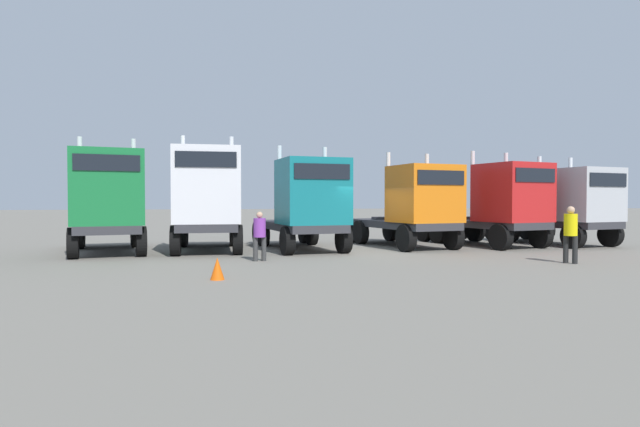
{
  "coord_description": "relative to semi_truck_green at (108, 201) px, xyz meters",
  "views": [
    {
      "loc": [
        -6.19,
        -19.12,
        2.0
      ],
      "look_at": [
        -1.14,
        2.54,
        1.44
      ],
      "focal_mm": 29.51,
      "sensor_mm": 36.0,
      "label": 1
    }
  ],
  "objects": [
    {
      "name": "visitor_in_hivis",
      "position": [
        14.71,
        -6.27,
        -0.93
      ],
      "size": [
        0.55,
        0.55,
        1.81
      ],
      "rotation": [
        0.0,
        0.0,
        0.55
      ],
      "color": "black",
      "rests_on": "ground"
    },
    {
      "name": "semi_truck_green",
      "position": [
        0.0,
        0.0,
        0.0
      ],
      "size": [
        3.45,
        6.6,
        4.38
      ],
      "rotation": [
        0.0,
        0.0,
        -1.42
      ],
      "color": "#333338",
      "rests_on": "ground"
    },
    {
      "name": "semi_truck_teal",
      "position": [
        7.38,
        -0.49,
        -0.15
      ],
      "size": [
        3.14,
        6.5,
        4.15
      ],
      "rotation": [
        0.0,
        0.0,
        -1.47
      ],
      "color": "#333338",
      "rests_on": "ground"
    },
    {
      "name": "semi_truck_white",
      "position": [
        3.59,
        -0.04,
        0.1
      ],
      "size": [
        2.75,
        6.15,
        4.55
      ],
      "rotation": [
        0.0,
        0.0,
        -1.61
      ],
      "color": "#333338",
      "rests_on": "ground"
    },
    {
      "name": "ground",
      "position": [
        9.42,
        -1.49,
        -1.98
      ],
      "size": [
        200.0,
        200.0,
        0.0
      ],
      "primitive_type": "plane",
      "color": "slate"
    },
    {
      "name": "traffic_cone_near",
      "position": [
        3.7,
        -7.2,
        -1.7
      ],
      "size": [
        0.36,
        0.36,
        0.56
      ],
      "primitive_type": "cone",
      "color": "#F2590C",
      "rests_on": "ground"
    },
    {
      "name": "semi_truck_orange",
      "position": [
        11.98,
        -0.23,
        -0.23
      ],
      "size": [
        3.47,
        6.59,
        3.99
      ],
      "rotation": [
        0.0,
        0.0,
        -1.41
      ],
      "color": "#333338",
      "rests_on": "ground"
    },
    {
      "name": "semi_truck_red",
      "position": [
        15.8,
        -0.5,
        -0.15
      ],
      "size": [
        3.77,
        6.63,
        4.11
      ],
      "rotation": [
        0.0,
        0.0,
        -1.36
      ],
      "color": "#333338",
      "rests_on": "ground"
    },
    {
      "name": "semi_truck_silver",
      "position": [
        19.17,
        -0.59,
        -0.2
      ],
      "size": [
        3.53,
        6.28,
        3.96
      ],
      "rotation": [
        0.0,
        0.0,
        -1.39
      ],
      "color": "#333338",
      "rests_on": "ground"
    },
    {
      "name": "visitor_with_camera",
      "position": [
        5.21,
        -3.38,
        -1.05
      ],
      "size": [
        0.45,
        0.43,
        1.62
      ],
      "rotation": [
        0.0,
        0.0,
        4.79
      ],
      "color": "#363636",
      "rests_on": "ground"
    }
  ]
}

